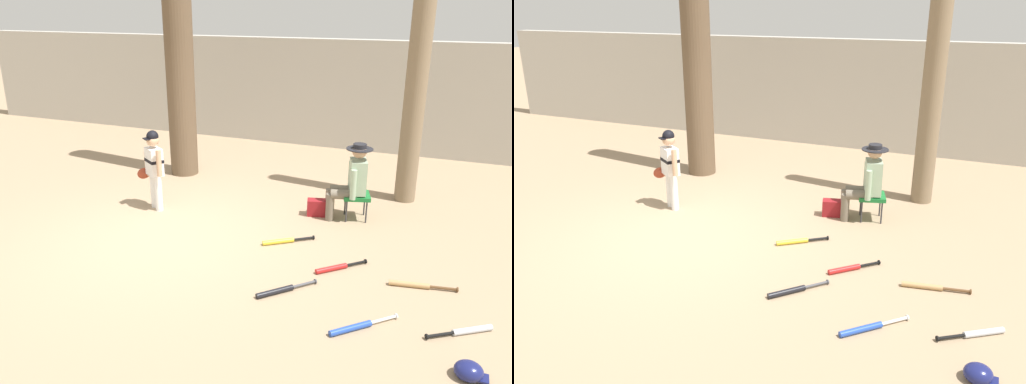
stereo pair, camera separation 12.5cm
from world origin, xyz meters
The scene contains 15 objects.
ground_plane centered at (0.00, 0.00, 0.00)m, with size 60.00×60.00×0.00m, color #9E8466.
concrete_back_wall centered at (0.00, 5.85, 1.21)m, with size 18.00×0.36×2.42m, color #ADA89E.
tree_near_player centered at (-1.27, 2.75, 2.33)m, with size 0.84×0.84×5.52m.
tree_behind_spectator centered at (2.94, 2.87, 2.06)m, with size 0.51×0.51×4.64m.
young_ballplayer centered at (-0.76, 0.93, 0.74)m, with size 0.60×0.38×1.31m.
folding_stool centered at (2.33, 1.74, 0.36)m, with size 0.50×0.50×0.41m.
seated_spectator centered at (2.24, 1.71, 0.64)m, with size 0.68×0.53×1.20m.
handbag_beside_stool centered at (1.76, 1.65, 0.13)m, with size 0.34×0.18×0.26m, color maroon.
bat_black_composite centered at (1.98, -0.77, 0.03)m, with size 0.58×0.62×0.07m.
bat_yellow_trainer centered at (1.58, 0.48, 0.03)m, with size 0.64×0.51×0.07m.
bat_wood_tan centered at (3.42, -0.05, 0.03)m, with size 0.78×0.19×0.07m.
bat_blue_youth centered at (2.95, -1.15, 0.03)m, with size 0.62×0.62×0.07m.
bat_aluminum_silver centered at (4.01, -0.78, 0.03)m, with size 0.64×0.47×0.07m.
bat_red_barrel centered at (2.45, 0.01, 0.03)m, with size 0.56×0.56×0.07m.
batting_helmet_navy centered at (4.03, -1.48, 0.07)m, with size 0.30×0.23×0.17m.
Camera 1 is at (3.68, -5.65, 3.16)m, focal length 35.92 mm.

